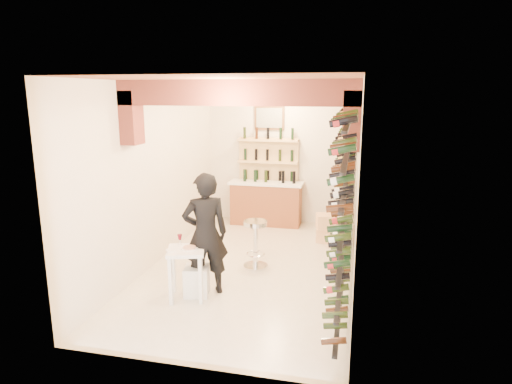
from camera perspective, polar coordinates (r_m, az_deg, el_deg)
ground at (r=7.96m, az=-0.49°, el=-9.64°), size 6.00×6.00×0.00m
room_shell at (r=7.15m, az=-1.02°, el=6.48°), size 3.52×6.02×3.21m
wine_rack at (r=7.31m, az=11.23°, el=0.80°), size 0.32×5.70×2.56m
back_counter at (r=10.32m, az=1.31°, el=-1.28°), size 1.70×0.62×1.29m
back_shelving at (r=10.42m, az=1.60°, el=2.43°), size 1.40×0.31×2.73m
tasting_table at (r=6.70m, az=-8.99°, el=-8.37°), size 0.67×0.67×0.94m
white_stool at (r=6.93m, az=-7.63°, el=-11.25°), size 0.42×0.42×0.45m
person at (r=6.73m, az=-6.53°, el=-5.42°), size 0.82×0.73×1.89m
chrome_barstool at (r=7.80m, az=-0.06°, el=-6.26°), size 0.44×0.44×0.84m
crate_lower at (r=9.30m, az=9.34°, el=-5.52°), size 0.51×0.38×0.29m
crate_upper at (r=9.22m, az=9.40°, el=-3.79°), size 0.58×0.45×0.30m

